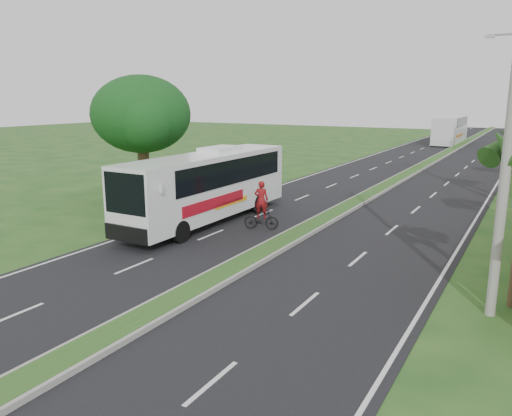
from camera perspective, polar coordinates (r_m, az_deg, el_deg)
The scene contains 10 objects.
ground at distance 17.26m, azimuth -5.15°, elevation -8.59°, with size 180.00×180.00×0.00m, color #1E491A.
road_asphalt at distance 34.98m, azimuth 13.96°, elevation 1.99°, with size 14.00×160.00×0.02m, color black.
median_strip at distance 34.96m, azimuth 13.97°, elevation 2.13°, with size 1.20×160.00×0.18m.
lane_edge_left at distance 37.32m, azimuth 4.04°, elevation 2.96°, with size 0.12×160.00×0.01m, color silver.
lane_edge_right at distance 33.82m, azimuth 24.91°, elevation 0.80°, with size 0.12×160.00×0.01m, color silver.
shade_tree at distance 31.57m, azimuth -13.10°, elevation 10.10°, with size 6.30×6.00×7.54m.
utility_pole_a at distance 15.17m, azimuth 27.16°, elevation 9.15°, with size 1.60×0.28×11.00m.
coach_bus_main at distance 25.10m, azimuth -5.44°, elevation 2.96°, with size 2.48×11.53×3.72m.
coach_bus_far at distance 73.18m, azimuth 21.34°, elevation 8.48°, with size 2.79×12.49×3.64m.
motorcyclist at distance 23.75m, azimuth 0.61°, elevation -0.40°, with size 1.71×1.00×2.36m.
Camera 1 is at (9.31, -13.14, 6.22)m, focal length 35.00 mm.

